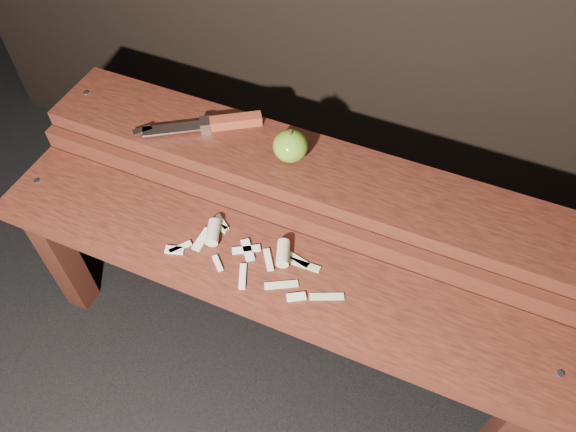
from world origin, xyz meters
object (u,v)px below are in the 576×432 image
at_px(bench_rear_tier, 307,191).
at_px(apple, 290,146).
at_px(bench_front_tier, 265,288).
at_px(knife, 219,123).

distance_m(bench_rear_tier, apple, 0.13).
xyz_separation_m(bench_front_tier, apple, (-0.04, 0.23, 0.18)).
xyz_separation_m(bench_rear_tier, knife, (-0.22, 0.03, 0.10)).
distance_m(apple, knife, 0.18).
bearing_deg(bench_rear_tier, apple, 174.16).
bearing_deg(apple, knife, 172.71).
bearing_deg(bench_front_tier, bench_rear_tier, 90.00).
bearing_deg(knife, bench_rear_tier, -7.01).
bearing_deg(bench_front_tier, apple, 100.36).
bearing_deg(knife, bench_front_tier, -48.95).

